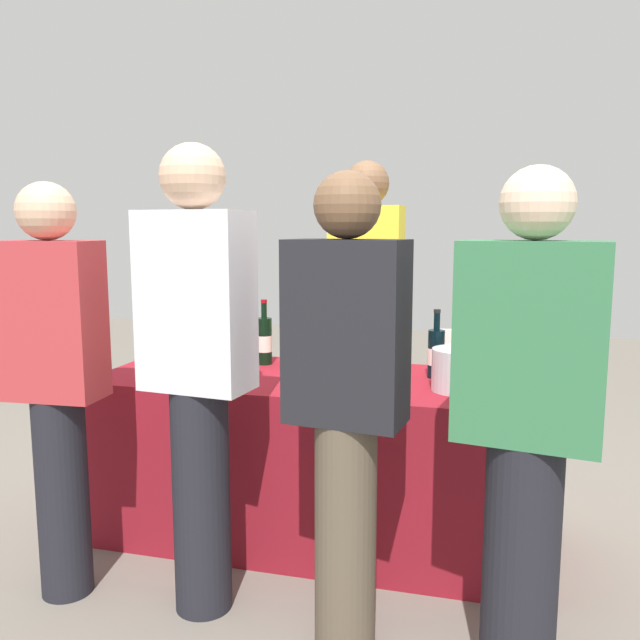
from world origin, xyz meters
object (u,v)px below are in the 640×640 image
wine_bottle_4 (385,349)px  guest_2 (346,398)px  wine_glass_3 (347,365)px  wine_bottle_6 (494,353)px  wine_glass_2 (233,351)px  wine_glass_0 (179,355)px  wine_bottle_5 (436,353)px  guest_3 (527,418)px  wine_bottle_2 (296,342)px  wine_bottle_3 (348,351)px  guest_1 (198,363)px  guest_0 (56,375)px  wine_bottle_1 (264,340)px  menu_board (485,403)px  wine_glass_1 (203,358)px  ice_bucket (460,370)px  wine_bottle_0 (207,344)px  server_pouring (366,309)px

wine_bottle_4 → guest_2: (0.02, -0.88, 0.01)m
wine_glass_3 → guest_2: guest_2 is taller
wine_bottle_6 → wine_bottle_4: bearing=174.2°
wine_glass_2 → wine_glass_0: bearing=-161.8°
wine_bottle_5 → guest_2: guest_2 is taller
wine_glass_3 → guest_3: bearing=-42.1°
wine_glass_3 → guest_2: size_ratio=0.09×
wine_bottle_2 → wine_bottle_3: bearing=-18.3°
wine_glass_2 → guest_1: size_ratio=0.09×
wine_bottle_4 → guest_0: 1.36m
wine_bottle_1 → menu_board: wine_bottle_1 is taller
wine_bottle_2 → wine_glass_2: 0.32m
guest_2 → wine_glass_3: bearing=109.1°
wine_bottle_6 → wine_glass_0: (-1.32, -0.26, -0.02)m
wine_bottle_3 → wine_glass_3: bearing=-78.8°
wine_bottle_3 → guest_1: guest_1 is taller
wine_bottle_4 → wine_glass_1: bearing=-153.6°
wine_bottle_6 → ice_bucket: wine_bottle_6 is taller
wine_glass_3 → ice_bucket: 0.45m
wine_bottle_2 → wine_glass_3: (0.31, -0.32, -0.02)m
wine_bottle_0 → wine_bottle_4: (0.83, 0.08, -0.00)m
menu_board → wine_glass_2: bearing=-138.7°
wine_bottle_1 → server_pouring: bearing=50.8°
wine_bottle_5 → wine_glass_1: size_ratio=2.14×
wine_bottle_6 → server_pouring: bearing=139.3°
wine_bottle_1 → wine_bottle_3: wine_bottle_1 is taller
wine_bottle_1 → wine_glass_0: (-0.27, -0.34, -0.02)m
wine_bottle_0 → wine_bottle_1: wine_bottle_1 is taller
wine_bottle_0 → guest_2: bearing=-43.5°
wine_bottle_1 → wine_glass_3: (0.48, -0.35, -0.02)m
wine_glass_3 → guest_3: guest_3 is taller
server_pouring → menu_board: size_ratio=2.10×
wine_bottle_5 → menu_board: bearing=75.4°
wine_bottle_5 → wine_bottle_6: (0.24, 0.00, 0.01)m
ice_bucket → guest_1: size_ratio=0.13×
wine_bottle_5 → guest_3: bearing=-69.2°
wine_bottle_6 → guest_1: 1.25m
wine_bottle_1 → guest_1: (0.05, -0.83, 0.06)m
wine_bottle_1 → wine_bottle_2: 0.17m
wine_bottle_2 → wine_bottle_0: bearing=-168.6°
wine_bottle_6 → wine_glass_1: (-1.19, -0.31, -0.02)m
wine_bottle_5 → wine_bottle_3: bearing=-175.0°
ice_bucket → menu_board: (0.11, 1.03, -0.41)m
wine_bottle_0 → wine_bottle_5: wine_bottle_0 is taller
wine_glass_2 → wine_glass_1: bearing=-126.6°
wine_glass_2 → ice_bucket: 0.97m
wine_bottle_2 → wine_bottle_1: bearing=171.7°
guest_1 → wine_bottle_4: bearing=62.7°
wine_bottle_2 → guest_3: guest_3 is taller
wine_bottle_2 → guest_2: 0.98m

